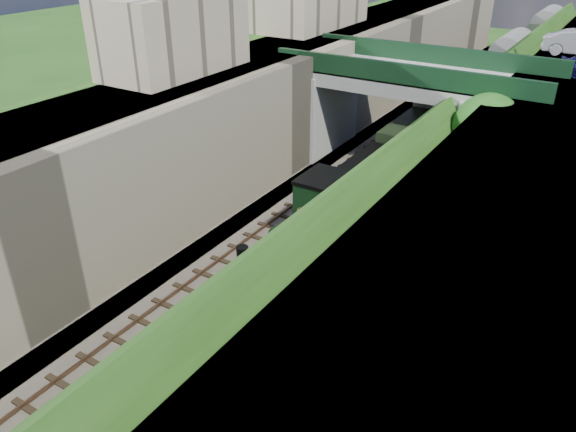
{
  "coord_description": "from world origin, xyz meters",
  "views": [
    {
      "loc": [
        11.57,
        -8.59,
        14.36
      ],
      "look_at": [
        0.0,
        10.07,
        2.63
      ],
      "focal_mm": 35.0,
      "sensor_mm": 36.0,
      "label": 1
    }
  ],
  "objects_px": {
    "tree": "(490,130)",
    "locomotive": "(298,248)",
    "road_bridge": "(421,108)",
    "tender": "(370,191)"
  },
  "relations": [
    {
      "from": "locomotive",
      "to": "road_bridge",
      "type": "bearing_deg",
      "value": 90.98
    },
    {
      "from": "locomotive",
      "to": "tender",
      "type": "bearing_deg",
      "value": 90.0
    },
    {
      "from": "tree",
      "to": "locomotive",
      "type": "bearing_deg",
      "value": -112.62
    },
    {
      "from": "road_bridge",
      "to": "locomotive",
      "type": "distance_m",
      "value": 15.17
    },
    {
      "from": "locomotive",
      "to": "tree",
      "type": "bearing_deg",
      "value": 67.38
    },
    {
      "from": "locomotive",
      "to": "tender",
      "type": "relative_size",
      "value": 1.7
    },
    {
      "from": "road_bridge",
      "to": "locomotive",
      "type": "xyz_separation_m",
      "value": [
        0.26,
        -15.01,
        -2.18
      ]
    },
    {
      "from": "road_bridge",
      "to": "tender",
      "type": "relative_size",
      "value": 2.67
    },
    {
      "from": "locomotive",
      "to": "tender",
      "type": "distance_m",
      "value": 7.37
    },
    {
      "from": "road_bridge",
      "to": "tree",
      "type": "xyz_separation_m",
      "value": [
        4.97,
        -3.7,
        0.57
      ]
    }
  ]
}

